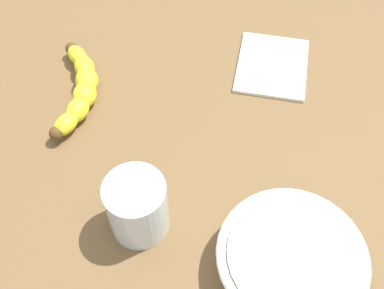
{
  "coord_description": "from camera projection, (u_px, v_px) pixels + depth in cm",
  "views": [
    {
      "loc": [
        38.9,
        1.96,
        58.14
      ],
      "look_at": [
        1.07,
        6.75,
        5.0
      ],
      "focal_mm": 42.72,
      "sensor_mm": 36.0,
      "label": 1
    }
  ],
  "objects": [
    {
      "name": "smoothie_glass",
      "position": [
        137.0,
        208.0,
        0.57
      ],
      "size": [
        7.67,
        7.67,
        9.01
      ],
      "color": "silver",
      "rests_on": "wooden_tabletop"
    },
    {
      "name": "banana",
      "position": [
        80.0,
        88.0,
        0.72
      ],
      "size": [
        20.02,
        7.55,
        3.64
      ],
      "rotation": [
        0.0,
        0.0,
        3.04
      ],
      "color": "yellow",
      "rests_on": "wooden_tabletop"
    },
    {
      "name": "ceramic_bowl",
      "position": [
        290.0,
        260.0,
        0.54
      ],
      "size": [
        17.99,
        17.99,
        4.94
      ],
      "color": "white",
      "rests_on": "wooden_tabletop"
    },
    {
      "name": "wooden_tabletop",
      "position": [
        146.0,
        157.0,
        0.68
      ],
      "size": [
        120.0,
        120.0,
        3.0
      ],
      "primitive_type": "cube",
      "color": "brown",
      "rests_on": "ground"
    },
    {
      "name": "folded_napkin",
      "position": [
        272.0,
        65.0,
        0.77
      ],
      "size": [
        17.16,
        15.41,
        0.6
      ],
      "primitive_type": "cube",
      "rotation": [
        0.0,
        0.0,
        -0.32
      ],
      "color": "white",
      "rests_on": "wooden_tabletop"
    }
  ]
}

